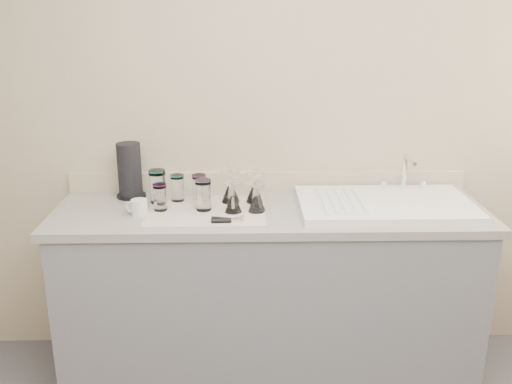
{
  "coord_description": "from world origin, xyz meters",
  "views": [
    {
      "loc": [
        -0.12,
        -1.36,
        1.82
      ],
      "look_at": [
        -0.07,
        1.15,
        1.0
      ],
      "focal_mm": 40.0,
      "sensor_mm": 36.0,
      "label": 1
    }
  ],
  "objects_px": {
    "tumbler_purple": "(199,188)",
    "goblet_back_right": "(254,192)",
    "can_opener": "(228,220)",
    "tumbler_magenta": "(160,197)",
    "tumbler_lavender": "(203,195)",
    "goblet_back_left": "(231,191)",
    "tumbler_teal": "(158,186)",
    "sink_unit": "(385,204)",
    "goblet_extra": "(258,202)",
    "goblet_front_right": "(256,202)",
    "white_mug": "(139,208)",
    "tumbler_cyan": "(177,188)",
    "paper_towel_roll": "(130,171)",
    "goblet_front_left": "(233,202)"
  },
  "relations": [
    {
      "from": "tumbler_cyan",
      "to": "tumbler_magenta",
      "type": "height_order",
      "value": "tumbler_cyan"
    },
    {
      "from": "tumbler_purple",
      "to": "tumbler_magenta",
      "type": "relative_size",
      "value": 1.06
    },
    {
      "from": "tumbler_cyan",
      "to": "goblet_back_left",
      "type": "bearing_deg",
      "value": -5.23
    },
    {
      "from": "tumbler_cyan",
      "to": "sink_unit",
      "type": "bearing_deg",
      "value": -5.8
    },
    {
      "from": "sink_unit",
      "to": "can_opener",
      "type": "xyz_separation_m",
      "value": [
        -0.75,
        -0.2,
        -0.0
      ]
    },
    {
      "from": "tumbler_cyan",
      "to": "paper_towel_roll",
      "type": "height_order",
      "value": "paper_towel_roll"
    },
    {
      "from": "can_opener",
      "to": "tumbler_teal",
      "type": "bearing_deg",
      "value": 141.33
    },
    {
      "from": "goblet_front_left",
      "to": "goblet_extra",
      "type": "height_order",
      "value": "goblet_front_left"
    },
    {
      "from": "tumbler_purple",
      "to": "goblet_front_left",
      "type": "distance_m",
      "value": 0.23
    },
    {
      "from": "tumbler_teal",
      "to": "white_mug",
      "type": "xyz_separation_m",
      "value": [
        -0.07,
        -0.16,
        -0.05
      ]
    },
    {
      "from": "sink_unit",
      "to": "goblet_extra",
      "type": "distance_m",
      "value": 0.61
    },
    {
      "from": "goblet_front_left",
      "to": "white_mug",
      "type": "relative_size",
      "value": 1.3
    },
    {
      "from": "goblet_back_right",
      "to": "tumbler_cyan",
      "type": "bearing_deg",
      "value": 175.68
    },
    {
      "from": "goblet_front_right",
      "to": "paper_towel_roll",
      "type": "bearing_deg",
      "value": 158.1
    },
    {
      "from": "tumbler_magenta",
      "to": "goblet_back_right",
      "type": "height_order",
      "value": "goblet_back_right"
    },
    {
      "from": "tumbler_teal",
      "to": "tumbler_purple",
      "type": "bearing_deg",
      "value": 2.85
    },
    {
      "from": "tumbler_lavender",
      "to": "white_mug",
      "type": "distance_m",
      "value": 0.3
    },
    {
      "from": "tumbler_lavender",
      "to": "goblet_back_left",
      "type": "height_order",
      "value": "goblet_back_left"
    },
    {
      "from": "tumbler_lavender",
      "to": "goblet_back_left",
      "type": "relative_size",
      "value": 0.92
    },
    {
      "from": "goblet_front_right",
      "to": "tumbler_teal",
      "type": "bearing_deg",
      "value": 163.58
    },
    {
      "from": "tumbler_cyan",
      "to": "goblet_back_left",
      "type": "xyz_separation_m",
      "value": [
        0.26,
        -0.02,
        -0.01
      ]
    },
    {
      "from": "goblet_extra",
      "to": "can_opener",
      "type": "distance_m",
      "value": 0.21
    },
    {
      "from": "tumbler_purple",
      "to": "white_mug",
      "type": "bearing_deg",
      "value": -147.27
    },
    {
      "from": "tumbler_purple",
      "to": "goblet_back_right",
      "type": "relative_size",
      "value": 0.89
    },
    {
      "from": "tumbler_cyan",
      "to": "white_mug",
      "type": "xyz_separation_m",
      "value": [
        -0.16,
        -0.19,
        -0.04
      ]
    },
    {
      "from": "sink_unit",
      "to": "tumbler_purple",
      "type": "xyz_separation_m",
      "value": [
        -0.89,
        0.09,
        0.06
      ]
    },
    {
      "from": "sink_unit",
      "to": "goblet_back_right",
      "type": "bearing_deg",
      "value": 173.32
    },
    {
      "from": "goblet_back_right",
      "to": "paper_towel_roll",
      "type": "relative_size",
      "value": 0.55
    },
    {
      "from": "tumbler_cyan",
      "to": "paper_towel_roll",
      "type": "distance_m",
      "value": 0.27
    },
    {
      "from": "goblet_front_left",
      "to": "goblet_front_right",
      "type": "relative_size",
      "value": 1.04
    },
    {
      "from": "paper_towel_roll",
      "to": "goblet_back_right",
      "type": "bearing_deg",
      "value": -10.65
    },
    {
      "from": "goblet_front_left",
      "to": "paper_towel_roll",
      "type": "distance_m",
      "value": 0.59
    },
    {
      "from": "paper_towel_roll",
      "to": "goblet_front_left",
      "type": "bearing_deg",
      "value": -26.33
    },
    {
      "from": "tumbler_teal",
      "to": "tumbler_lavender",
      "type": "distance_m",
      "value": 0.26
    },
    {
      "from": "tumbler_teal",
      "to": "goblet_back_right",
      "type": "xyz_separation_m",
      "value": [
        0.47,
        -0.0,
        -0.03
      ]
    },
    {
      "from": "tumbler_magenta",
      "to": "goblet_back_left",
      "type": "bearing_deg",
      "value": 19.06
    },
    {
      "from": "goblet_back_right",
      "to": "paper_towel_roll",
      "type": "height_order",
      "value": "paper_towel_roll"
    },
    {
      "from": "sink_unit",
      "to": "tumbler_cyan",
      "type": "bearing_deg",
      "value": 174.2
    },
    {
      "from": "tumbler_teal",
      "to": "goblet_back_right",
      "type": "relative_size",
      "value": 1.06
    },
    {
      "from": "tumbler_teal",
      "to": "can_opener",
      "type": "height_order",
      "value": "tumbler_teal"
    },
    {
      "from": "tumbler_cyan",
      "to": "goblet_extra",
      "type": "xyz_separation_m",
      "value": [
        0.39,
        -0.15,
        -0.02
      ]
    },
    {
      "from": "tumbler_lavender",
      "to": "sink_unit",
      "type": "bearing_deg",
      "value": 2.5
    },
    {
      "from": "tumbler_cyan",
      "to": "white_mug",
      "type": "bearing_deg",
      "value": -130.57
    },
    {
      "from": "tumbler_teal",
      "to": "goblet_extra",
      "type": "bearing_deg",
      "value": -14.28
    },
    {
      "from": "tumbler_magenta",
      "to": "paper_towel_roll",
      "type": "distance_m",
      "value": 0.29
    },
    {
      "from": "goblet_back_left",
      "to": "paper_towel_roll",
      "type": "bearing_deg",
      "value": 167.47
    },
    {
      "from": "tumbler_magenta",
      "to": "goblet_back_left",
      "type": "height_order",
      "value": "goblet_back_left"
    },
    {
      "from": "can_opener",
      "to": "tumbler_magenta",
      "type": "bearing_deg",
      "value": 152.79
    },
    {
      "from": "tumbler_teal",
      "to": "tumbler_cyan",
      "type": "bearing_deg",
      "value": 14.49
    },
    {
      "from": "white_mug",
      "to": "goblet_extra",
      "type": "bearing_deg",
      "value": 3.96
    }
  ]
}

